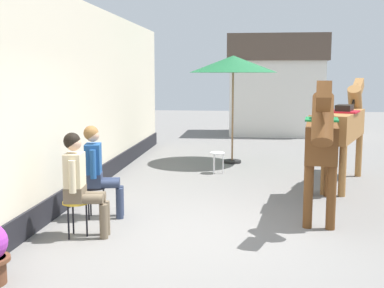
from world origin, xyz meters
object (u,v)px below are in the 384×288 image
(saddled_horse_far, at_px, (346,125))
(cafe_parasol, at_px, (233,65))
(seated_visitor_near, at_px, (80,179))
(seated_visitor_far, at_px, (98,167))
(saddled_horse_near, at_px, (321,139))
(spare_stool_white, at_px, (217,155))

(saddled_horse_far, height_order, cafe_parasol, cafe_parasol)
(seated_visitor_near, bearing_deg, cafe_parasol, 72.89)
(saddled_horse_far, bearing_deg, seated_visitor_far, -145.11)
(saddled_horse_near, distance_m, cafe_parasol, 4.65)
(seated_visitor_near, height_order, cafe_parasol, cafe_parasol)
(seated_visitor_near, height_order, saddled_horse_near, saddled_horse_near)
(seated_visitor_far, relative_size, cafe_parasol, 0.54)
(seated_visitor_far, xyz_separation_m, saddled_horse_far, (4.09, 2.85, 0.38))
(saddled_horse_near, bearing_deg, spare_stool_white, 121.55)
(cafe_parasol, bearing_deg, seated_visitor_near, -107.11)
(seated_visitor_near, relative_size, cafe_parasol, 0.54)
(cafe_parasol, bearing_deg, saddled_horse_far, -42.33)
(seated_visitor_near, relative_size, spare_stool_white, 3.02)
(seated_visitor_near, bearing_deg, saddled_horse_far, 42.65)
(saddled_horse_near, xyz_separation_m, saddled_horse_far, (0.77, 2.17, 0.00))
(cafe_parasol, relative_size, spare_stool_white, 5.61)
(seated_visitor_far, distance_m, spare_stool_white, 3.91)
(spare_stool_white, bearing_deg, cafe_parasol, 78.20)
(saddled_horse_far, distance_m, spare_stool_white, 2.75)
(seated_visitor_far, height_order, spare_stool_white, seated_visitor_far)
(seated_visitor_far, relative_size, saddled_horse_far, 0.49)
(seated_visitor_far, distance_m, saddled_horse_far, 5.00)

